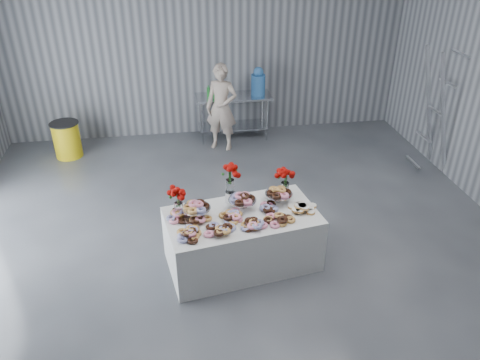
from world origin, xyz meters
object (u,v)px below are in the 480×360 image
object	(u,v)px
prep_table	(233,109)
water_jug	(258,82)
display_table	(242,239)
person	(221,108)
trash_barrel	(67,140)
stepladder	(436,111)

from	to	relation	value
prep_table	water_jug	size ratio (longest dim) A/B	2.71
display_table	person	distance (m)	3.58
water_jug	person	xyz separation A→B (m)	(-0.79, -0.45, -0.31)
display_table	trash_barrel	distance (m)	4.55
trash_barrel	stepladder	bearing A→B (deg)	-12.91
trash_barrel	stepladder	distance (m)	6.69
person	stepladder	world-z (taller)	stepladder
display_table	prep_table	xyz separation A→B (m)	(0.46, 4.00, 0.24)
display_table	water_jug	world-z (taller)	water_jug
water_jug	trash_barrel	world-z (taller)	water_jug
trash_barrel	stepladder	xyz separation A→B (m)	(6.47, -1.48, 0.76)
prep_table	trash_barrel	xyz separation A→B (m)	(-3.23, -0.38, -0.28)
person	display_table	bearing A→B (deg)	-69.17
prep_table	stepladder	world-z (taller)	stepladder
person	trash_barrel	distance (m)	2.98
water_jug	person	bearing A→B (deg)	-150.53
display_table	water_jug	size ratio (longest dim) A/B	3.43
display_table	stepladder	distance (m)	4.33
person	stepladder	xyz separation A→B (m)	(3.54, -1.42, 0.27)
water_jug	prep_table	bearing A→B (deg)	180.00
water_jug	display_table	bearing A→B (deg)	-103.46
prep_table	trash_barrel	world-z (taller)	prep_table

